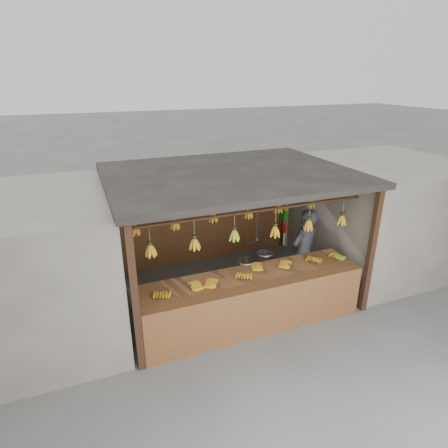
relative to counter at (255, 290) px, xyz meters
name	(u,v)px	position (x,y,z in m)	size (l,w,h in m)	color
ground	(230,290)	(0.06, 1.23, -0.72)	(80.00, 80.00, 0.00)	#5B5B57
stall	(223,190)	(0.06, 1.56, 1.26)	(4.30, 3.30, 2.40)	black
neighbor_left	(15,271)	(-3.54, 1.23, 0.43)	(3.00, 3.00, 2.30)	slate
neighbor_right	(381,213)	(3.66, 1.23, 0.43)	(3.00, 3.00, 2.30)	slate
counter	(255,290)	(0.00, 0.00, 0.00)	(3.77, 0.86, 0.96)	brown
hanging_bananas	(231,214)	(0.07, 1.22, 0.89)	(3.63, 2.22, 0.40)	#C28914
balance_scale	(256,254)	(0.10, 0.23, 0.52)	(0.67, 0.40, 0.82)	black
vendor	(304,253)	(1.31, 0.63, 0.15)	(0.63, 0.42, 1.73)	#262628
bag_bundles	(284,208)	(2.00, 2.58, 0.31)	(0.08, 0.26, 1.24)	#1426BF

